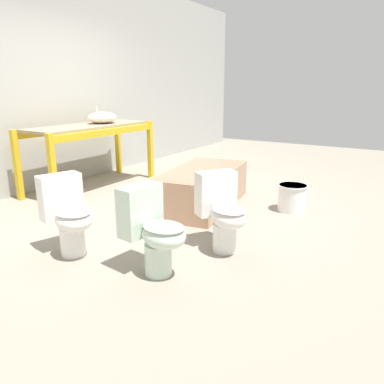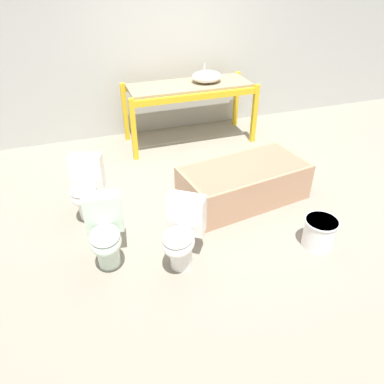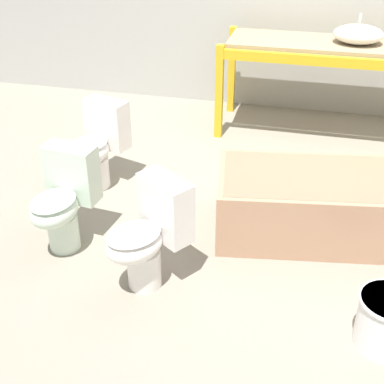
% 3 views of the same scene
% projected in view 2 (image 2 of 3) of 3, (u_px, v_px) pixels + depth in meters
% --- Properties ---
extents(ground_plane, '(12.00, 12.00, 0.00)m').
position_uv_depth(ground_plane, '(213.00, 181.00, 5.02)').
color(ground_plane, gray).
extents(warehouse_wall_rear, '(10.80, 0.08, 3.20)m').
position_uv_depth(warehouse_wall_rear, '(171.00, 28.00, 5.64)').
color(warehouse_wall_rear, '#ADADA8').
rests_on(warehouse_wall_rear, ground_plane).
extents(shelving_rack, '(1.96, 0.77, 0.92)m').
position_uv_depth(shelving_rack, '(189.00, 93.00, 5.63)').
color(shelving_rack, gold).
rests_on(shelving_rack, ground_plane).
extents(sink_basin, '(0.45, 0.39, 0.25)m').
position_uv_depth(sink_basin, '(207.00, 77.00, 5.59)').
color(sink_basin, silver).
rests_on(sink_basin, shelving_rack).
extents(bathtub_main, '(1.61, 0.98, 0.46)m').
position_uv_depth(bathtub_main, '(244.00, 180.00, 4.53)').
color(bathtub_main, tan).
rests_on(bathtub_main, ground_plane).
extents(toilet_near, '(0.39, 0.56, 0.70)m').
position_uv_depth(toilet_near, '(105.00, 232.00, 3.56)').
color(toilet_near, silver).
rests_on(toilet_near, ground_plane).
extents(toilet_far, '(0.47, 0.60, 0.70)m').
position_uv_depth(toilet_far, '(86.00, 187.00, 4.21)').
color(toilet_far, white).
rests_on(toilet_far, ground_plane).
extents(toilet_extra, '(0.57, 0.62, 0.70)m').
position_uv_depth(toilet_extra, '(182.00, 233.00, 3.54)').
color(toilet_extra, white).
rests_on(toilet_extra, ground_plane).
extents(bucket_white, '(0.35, 0.35, 0.32)m').
position_uv_depth(bucket_white, '(319.00, 232.00, 3.87)').
color(bucket_white, white).
rests_on(bucket_white, ground_plane).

